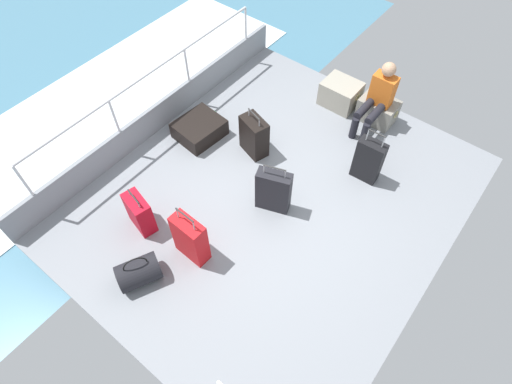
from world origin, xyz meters
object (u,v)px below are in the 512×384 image
object	(u,v)px
cargo_crate_1	(378,110)
suitcase_5	(199,129)
suitcase_0	(140,213)
suitcase_1	(190,239)
suitcase_2	(368,160)
duffel_bag	(139,272)
passenger_seated	(377,97)
suitcase_3	(273,191)
cargo_crate_0	(341,94)
suitcase_4	(254,136)

from	to	relation	value
cargo_crate_1	suitcase_5	distance (m)	2.73
suitcase_0	suitcase_5	world-z (taller)	suitcase_0
suitcase_0	suitcase_5	bearing A→B (deg)	107.54
suitcase_1	suitcase_2	bearing A→B (deg)	66.21
suitcase_2	suitcase_5	world-z (taller)	suitcase_2
suitcase_1	duffel_bag	bearing A→B (deg)	-111.17
cargo_crate_1	suitcase_2	size ratio (longest dim) A/B	0.69
passenger_seated	suitcase_1	bearing A→B (deg)	-100.48
suitcase_2	suitcase_3	size ratio (longest dim) A/B	1.08
suitcase_1	suitcase_5	size ratio (longest dim) A/B	1.19
cargo_crate_0	passenger_seated	bearing A→B (deg)	-11.72
cargo_crate_1	suitcase_2	world-z (taller)	suitcase_2
cargo_crate_0	duffel_bag	world-z (taller)	duffel_bag
suitcase_4	duffel_bag	world-z (taller)	suitcase_4
suitcase_2	suitcase_3	xyz separation A→B (m)	(-0.70, -1.19, -0.01)
suitcase_0	duffel_bag	bearing A→B (deg)	-44.96
duffel_bag	suitcase_5	bearing A→B (deg)	115.95
cargo_crate_1	suitcase_4	world-z (taller)	suitcase_4
suitcase_4	suitcase_5	distance (m)	0.89
suitcase_3	suitcase_5	world-z (taller)	suitcase_3
passenger_seated	suitcase_1	world-z (taller)	passenger_seated
suitcase_5	duffel_bag	size ratio (longest dim) A/B	1.24
suitcase_0	suitcase_2	size ratio (longest dim) A/B	0.72
cargo_crate_0	suitcase_0	bearing A→B (deg)	-102.15
suitcase_3	cargo_crate_1	bearing A→B (deg)	83.43
passenger_seated	suitcase_4	xyz separation A→B (m)	(-1.08, -1.51, -0.26)
duffel_bag	suitcase_4	bearing A→B (deg)	95.14
suitcase_5	duffel_bag	distance (m)	2.41
passenger_seated	suitcase_5	bearing A→B (deg)	-137.13
passenger_seated	duffel_bag	distance (m)	4.05
passenger_seated	suitcase_3	distance (m)	2.16
cargo_crate_1	suitcase_4	distance (m)	2.00
suitcase_0	duffel_bag	size ratio (longest dim) A/B	1.08
suitcase_1	suitcase_3	world-z (taller)	suitcase_1
passenger_seated	suitcase_3	xyz separation A→B (m)	(-0.27, -2.13, -0.23)
suitcase_3	suitcase_5	bearing A→B (deg)	167.69
suitcase_1	suitcase_5	distance (m)	2.02
cargo_crate_1	suitcase_2	xyz separation A→B (m)	(0.43, -1.12, 0.15)
passenger_seated	suitcase_4	size ratio (longest dim) A/B	1.47
cargo_crate_1	suitcase_5	xyz separation A→B (m)	(-1.91, -1.95, -0.05)
cargo_crate_0	suitcase_5	size ratio (longest dim) A/B	0.84
suitcase_0	passenger_seated	bearing A→B (deg)	67.66
cargo_crate_1	suitcase_0	bearing A→B (deg)	-111.32
suitcase_0	suitcase_5	size ratio (longest dim) A/B	0.87
cargo_crate_0	suitcase_0	distance (m)	3.61
cargo_crate_1	suitcase_4	bearing A→B (deg)	-122.50
suitcase_3	duffel_bag	size ratio (longest dim) A/B	1.38
cargo_crate_0	suitcase_3	bearing A→B (deg)	-80.72
cargo_crate_0	suitcase_2	distance (m)	1.52
suitcase_4	duffel_bag	xyz separation A→B (m)	(0.22, -2.43, -0.13)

